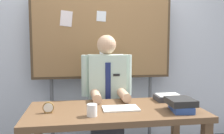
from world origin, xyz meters
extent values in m
cube|color=silver|center=(0.00, 1.13, 1.35)|extent=(6.40, 0.08, 2.70)
cube|color=brown|center=(0.00, 0.00, 0.73)|extent=(1.52, 0.72, 0.05)
cube|color=#B2CCBC|center=(0.00, 0.56, 0.82)|extent=(0.40, 0.22, 0.76)
sphere|color=tan|center=(0.00, 0.56, 1.31)|extent=(0.21, 0.21, 0.21)
cylinder|color=#B2CCBC|center=(-0.23, 0.54, 0.98)|extent=(0.09, 0.09, 0.44)
cylinder|color=#B2CCBC|center=(0.23, 0.54, 0.98)|extent=(0.09, 0.09, 0.44)
cylinder|color=tan|center=(-0.14, 0.30, 0.80)|extent=(0.09, 0.30, 0.09)
cylinder|color=tan|center=(0.14, 0.30, 0.80)|extent=(0.09, 0.30, 0.09)
cube|color=navy|center=(0.00, 0.44, 0.88)|extent=(0.06, 0.01, 0.49)
cube|color=black|center=(0.09, 0.44, 0.99)|extent=(0.07, 0.01, 0.02)
cube|color=#4C3823|center=(0.00, 0.93, 1.41)|extent=(1.72, 0.05, 1.04)
cube|color=olive|center=(0.00, 0.92, 1.41)|extent=(1.66, 0.04, 0.98)
cylinder|color=#59595E|center=(-0.63, 0.96, 0.46)|extent=(0.04, 0.04, 0.92)
cylinder|color=#59595E|center=(0.63, 0.96, 0.46)|extent=(0.04, 0.04, 0.92)
cube|color=white|center=(-0.02, 0.89, 1.65)|extent=(0.12, 0.00, 0.13)
cube|color=white|center=(0.01, 0.89, 1.17)|extent=(0.11, 0.00, 0.14)
cube|color=silver|center=(-0.43, 0.89, 1.61)|extent=(0.15, 0.00, 0.19)
cube|color=#2D4C99|center=(0.54, -0.15, 0.78)|extent=(0.19, 0.27, 0.05)
cube|color=#262626|center=(0.54, -0.15, 0.84)|extent=(0.21, 0.24, 0.05)
cube|color=white|center=(0.05, -0.02, 0.76)|extent=(0.31, 0.20, 0.01)
cylinder|color=olive|center=(-0.56, -0.04, 0.80)|extent=(0.09, 0.02, 0.09)
cylinder|color=white|center=(-0.56, -0.05, 0.80)|extent=(0.08, 0.00, 0.08)
cube|color=olive|center=(-0.56, -0.04, 0.76)|extent=(0.06, 0.04, 0.01)
cylinder|color=white|center=(-0.21, -0.18, 0.80)|extent=(0.08, 0.08, 0.10)
cube|color=#333338|center=(0.58, 0.22, 0.78)|extent=(0.26, 0.20, 0.05)
cube|color=white|center=(0.58, 0.22, 0.81)|extent=(0.22, 0.17, 0.01)
camera|label=1|loc=(-0.34, -2.02, 1.34)|focal=38.43mm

